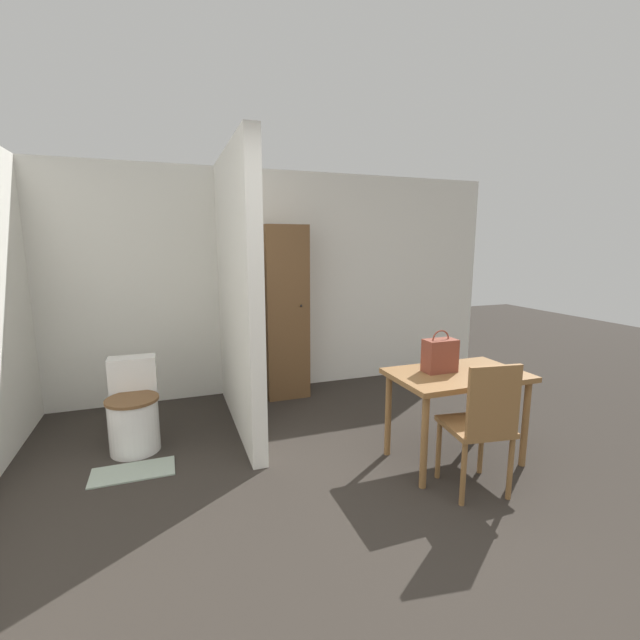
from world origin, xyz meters
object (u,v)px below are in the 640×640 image
dining_table (457,384)px  wooden_cabinet (284,312)px  handbag (440,355)px  toilet (134,412)px  wooden_chair (481,423)px

dining_table → wooden_cabinet: size_ratio=0.54×
handbag → toilet: bearing=155.9°
dining_table → handbag: 0.26m
toilet → wooden_cabinet: (1.53, 0.85, 0.64)m
handbag → wooden_cabinet: bearing=111.4°
handbag → wooden_cabinet: wooden_cabinet is taller
dining_table → wooden_cabinet: wooden_cabinet is taller
wooden_chair → wooden_cabinet: bearing=114.9°
wooden_chair → handbag: size_ratio=2.87×
wooden_chair → handbag: 0.62m
dining_table → toilet: (-2.38, 1.08, -0.31)m
dining_table → wooden_chair: size_ratio=1.08×
wooden_chair → dining_table: bearing=81.1°
dining_table → wooden_cabinet: 2.14m
handbag → wooden_cabinet: size_ratio=0.17×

